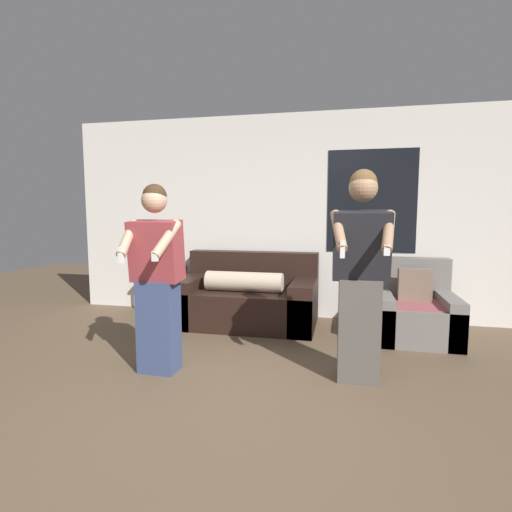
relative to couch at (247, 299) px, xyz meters
The scene contains 7 objects.
ground_plane 2.55m from the couch, 81.28° to the right, with size 14.00×14.00×0.00m, color brown.
wall_back 1.24m from the couch, 52.61° to the left, with size 6.00×0.07×2.70m.
couch is the anchor object (origin of this frame).
armchair 1.98m from the couch, ahead, with size 0.86×0.94×0.87m.
side_table 1.33m from the couch, 167.64° to the left, with size 0.55×0.38×0.80m.
person_left 1.79m from the couch, 103.64° to the right, with size 0.50×0.48×1.65m.
person_right 2.06m from the couch, 48.14° to the right, with size 0.52×0.49×1.76m.
Camera 1 is at (0.81, -2.31, 1.42)m, focal length 28.00 mm.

